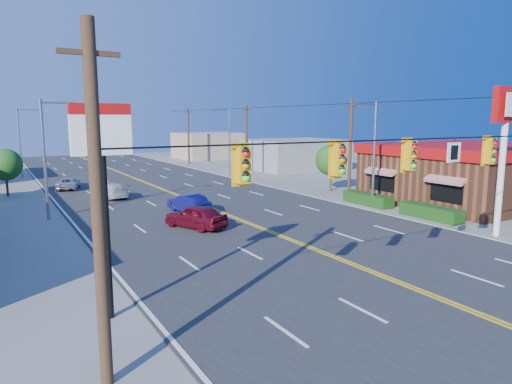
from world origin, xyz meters
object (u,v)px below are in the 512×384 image
pizza_hut_sign (103,167)px  car_magenta (196,217)px  car_silver (68,184)px  car_blue (189,204)px  kfc (470,173)px  signal_span (430,169)px  car_white (110,191)px  kfc_pylon (505,131)px

pizza_hut_sign → car_magenta: 13.62m
pizza_hut_sign → car_silver: (3.20, 31.36, -4.62)m
car_silver → car_blue: bearing=124.1°
kfc → signal_span: bearing=-149.1°
car_white → pizza_hut_sign: bearing=66.2°
kfc → car_white: kfc is taller
kfc_pylon → car_silver: (-18.80, 31.36, -5.48)m
kfc_pylon → car_white: kfc_pylon is taller
kfc_pylon → pizza_hut_sign: 22.02m
pizza_hut_sign → car_white: bearing=77.2°
kfc_pylon → car_blue: kfc_pylon is taller
pizza_hut_sign → car_white: 25.30m
car_magenta → car_white: (-2.04, 13.85, -0.07)m
kfc_pylon → car_white: size_ratio=1.89×
car_magenta → car_blue: bearing=-130.0°
car_silver → car_magenta: bearing=116.3°
kfc_pylon → car_silver: kfc_pylon is taller
car_magenta → car_silver: 21.38m
car_white → kfc: bearing=136.3°
kfc_pylon → pizza_hut_sign: (-22.00, 0.00, -0.86)m
car_magenta → car_blue: size_ratio=1.05×
pizza_hut_sign → car_silver: size_ratio=1.69×
signal_span → car_silver: signal_span is taller
pizza_hut_sign → car_silver: bearing=84.2°
pizza_hut_sign → car_blue: size_ratio=1.69×
signal_span → car_magenta: size_ratio=5.72×
kfc → pizza_hut_sign: pizza_hut_sign is taller
car_magenta → car_silver: bearing=-101.2°
pizza_hut_sign → car_magenta: pizza_hut_sign is taller
signal_span → car_white: size_ratio=5.40×
kfc → car_magenta: bearing=174.1°
car_white → kfc_pylon: bearing=113.2°
signal_span → car_magenta: signal_span is taller
signal_span → kfc_pylon: signal_span is taller
car_magenta → car_silver: (-4.35, 20.94, -0.16)m
car_magenta → kfc: bearing=151.2°
signal_span → car_blue: 19.62m
car_magenta → car_white: 14.00m
kfc_pylon → car_white: bearing=124.2°
car_magenta → car_white: size_ratio=0.94×
kfc_pylon → car_blue: (-13.02, 15.07, -5.37)m
car_silver → kfc: bearing=154.4°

